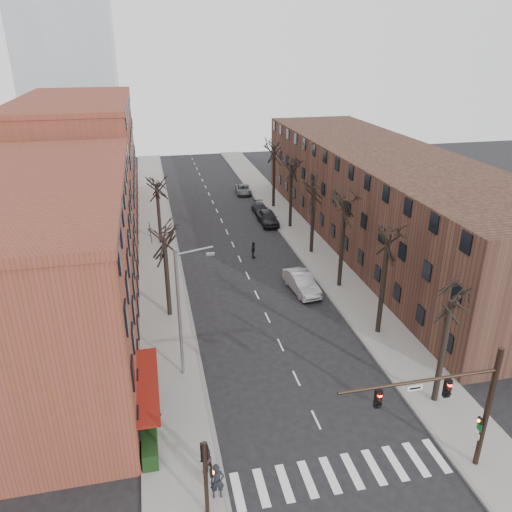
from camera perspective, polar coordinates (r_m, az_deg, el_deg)
ground at (r=28.17m, az=9.72°, el=-23.25°), size 160.00×160.00×0.00m
sidewalk_left at (r=56.39m, az=-11.23°, el=1.83°), size 4.00×90.00×0.15m
sidewalk_right at (r=58.72m, az=4.55°, el=3.09°), size 4.00×90.00×0.15m
building_left_near at (r=36.44m, az=-23.43°, el=-1.84°), size 12.00×26.00×12.00m
building_left_far at (r=63.52m, az=-19.35°, el=9.93°), size 12.00×28.00×14.00m
building_right at (r=55.65m, az=14.18°, el=6.64°), size 12.00×50.00×10.00m
awning_left at (r=31.18m, az=-11.87°, el=-17.93°), size 1.20×7.00×0.15m
hedge at (r=30.00m, az=-12.12°, el=-18.26°), size 0.80×6.00×1.00m
tree_right_a at (r=33.69m, az=19.66°, el=-15.36°), size 5.20×5.20×10.00m
tree_right_b at (r=39.31m, az=13.70°, el=-8.53°), size 5.20×5.20×10.80m
tree_right_c at (r=45.65m, az=9.46°, el=-3.44°), size 5.20×5.20×11.60m
tree_right_d at (r=52.44m, az=6.31°, el=0.39°), size 5.20×5.20×10.00m
tree_right_e at (r=59.53m, az=3.90°, el=3.32°), size 5.20×5.20×10.80m
tree_right_f at (r=66.83m, az=2.00°, el=5.62°), size 5.20×5.20×11.60m
tree_left_a at (r=41.02m, az=-9.79°, el=-6.73°), size 5.20×5.20×9.50m
tree_left_b at (r=55.49m, az=-10.78°, el=1.42°), size 5.20×5.20×9.50m
signal_mast_arm at (r=26.85m, az=22.49°, el=-15.12°), size 8.14×0.30×7.20m
signal_pole_left at (r=24.36m, az=-5.78°, el=-23.42°), size 0.47×0.44×4.40m
streetlight at (r=31.61m, az=-8.50°, el=-5.90°), size 2.45×0.22×9.03m
silver_sedan at (r=43.99m, az=5.24°, el=-3.06°), size 2.28×5.21×1.66m
parked_car_near at (r=60.08m, az=1.40°, el=4.41°), size 2.02×4.94×1.68m
parked_car_mid at (r=64.01m, az=0.51°, el=5.41°), size 1.77×4.32×1.25m
parked_car_far at (r=72.71m, az=-1.46°, el=7.60°), size 2.44×4.59×1.23m
pedestrian_a at (r=26.04m, az=-4.46°, el=-24.29°), size 0.70×0.46×1.91m
pedestrian_b at (r=27.28m, az=-5.82°, el=-21.96°), size 1.01×1.00×1.64m
pedestrian_crossing at (r=50.48m, az=-0.31°, el=0.68°), size 0.78×1.11×1.75m
bicycle at (r=30.77m, az=-12.34°, el=-17.25°), size 1.58×0.57×0.83m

